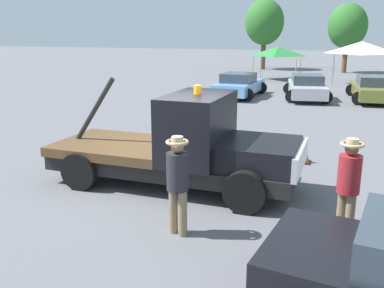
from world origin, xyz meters
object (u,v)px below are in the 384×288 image
tree_left (348,26)px  parked_car_olive (373,89)px  person_at_hood (178,178)px  canopy_tent_green (278,51)px  parked_car_skyblue (239,85)px  tree_center (264,22)px  tow_truck (187,148)px  person_near_truck (349,180)px  traffic_cone (304,154)px  canopy_tent_white (362,47)px  parked_car_silver (307,87)px  utility_pole (266,14)px

tree_left → parked_car_olive: bearing=-84.7°
person_at_hood → canopy_tent_green: size_ratio=0.57×
parked_car_skyblue → tree_center: (-2.05, 18.62, 3.78)m
tow_truck → person_near_truck: (3.54, -1.51, 0.13)m
person_near_truck → parked_car_skyblue: person_near_truck is taller
traffic_cone → parked_car_skyblue: bearing=111.5°
canopy_tent_green → canopy_tent_white: canopy_tent_white is taller
canopy_tent_green → tree_center: tree_center is taller
person_at_hood → parked_car_olive: size_ratio=0.36×
parked_car_silver → canopy_tent_green: size_ratio=1.58×
parked_car_skyblue → canopy_tent_green: canopy_tent_green is taller
parked_car_olive → utility_pole: utility_pole is taller
parked_car_skyblue → utility_pole: bearing=9.1°
person_near_truck → tow_truck: bearing=-65.9°
tree_center → traffic_cone: (6.69, -30.41, -4.18)m
person_near_truck → parked_car_skyblue: bearing=-113.3°
canopy_tent_white → utility_pole: size_ratio=0.36×
person_at_hood → parked_car_skyblue: 17.29m
parked_car_silver → person_near_truck: bearing=177.6°
person_at_hood → tree_center: (-4.96, 35.66, 3.36)m
parked_car_skyblue → canopy_tent_green: bearing=-1.4°
tree_center → canopy_tent_white: bearing=-49.9°
traffic_cone → utility_pole: bearing=102.1°
tow_truck → traffic_cone: bearing=50.6°
canopy_tent_white → parked_car_silver: bearing=-109.5°
tree_center → utility_pole: (-0.28, 2.15, 0.82)m
traffic_cone → tow_truck: bearing=-130.2°
parked_car_silver → tree_left: (1.82, 17.12, 3.38)m
canopy_tent_green → utility_pole: size_ratio=0.32×
parked_car_olive → utility_pole: 22.53m
tow_truck → parked_car_silver: 15.11m
person_near_truck → tree_left: (-0.26, 33.66, 2.96)m
canopy_tent_white → tree_center: size_ratio=0.54×
person_at_hood → parked_car_silver: person_at_hood is taller
person_near_truck → canopy_tent_white: bearing=-134.7°
person_near_truck → tree_center: bearing=-120.2°
parked_car_silver → traffic_cone: (0.97, -12.16, -0.39)m
person_near_truck → utility_pole: 38.05m
parked_car_skyblue → parked_car_olive: same height
parked_car_skyblue → parked_car_olive: 7.07m
tow_truck → tree_center: (-4.25, 33.29, 3.49)m
person_at_hood → canopy_tent_white: canopy_tent_white is taller
tow_truck → utility_pole: (-4.53, 35.44, 4.30)m
person_near_truck → tree_center: (-7.80, 34.80, 3.36)m
parked_car_olive → tow_truck: bearing=157.5°
canopy_tent_green → tree_center: size_ratio=0.48×
canopy_tent_white → traffic_cone: bearing=-95.3°
person_at_hood → parked_car_olive: 18.31m
parked_car_olive → canopy_tent_green: 10.97m
tow_truck → tree_left: bearing=85.0°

